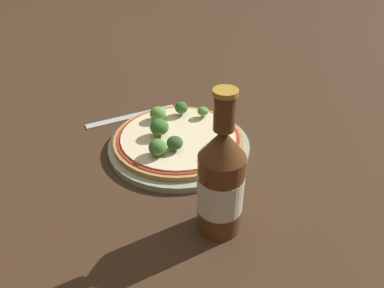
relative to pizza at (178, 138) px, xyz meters
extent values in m
plane|color=#3D2819|center=(0.01, 0.02, -0.02)|extent=(3.00, 3.00, 0.00)
cylinder|color=#93A384|center=(0.00, 0.00, -0.01)|extent=(0.27, 0.27, 0.01)
cylinder|color=#B77F42|center=(0.00, 0.00, 0.00)|extent=(0.24, 0.24, 0.01)
cylinder|color=maroon|center=(0.00, 0.00, 0.00)|extent=(0.23, 0.23, 0.00)
cylinder|color=beige|center=(0.00, 0.00, 0.00)|extent=(0.22, 0.22, 0.00)
cylinder|color=#6B8E51|center=(-0.02, -0.03, 0.01)|extent=(0.01, 0.01, 0.01)
ellipsoid|color=#386628|center=(-0.02, -0.03, 0.03)|extent=(0.03, 0.03, 0.03)
cylinder|color=#6B8E51|center=(-0.05, 0.06, 0.01)|extent=(0.01, 0.01, 0.01)
ellipsoid|color=#386628|center=(-0.05, 0.06, 0.02)|extent=(0.03, 0.03, 0.02)
cylinder|color=#6B8E51|center=(-0.07, 0.01, 0.01)|extent=(0.01, 0.01, 0.01)
ellipsoid|color=#568E3D|center=(-0.07, 0.01, 0.02)|extent=(0.03, 0.03, 0.03)
cylinder|color=#6B8E51|center=(0.10, 0.00, 0.01)|extent=(0.01, 0.01, 0.01)
ellipsoid|color=#568E3D|center=(0.10, 0.00, 0.02)|extent=(0.03, 0.03, 0.02)
cylinder|color=#6B8E51|center=(0.03, -0.04, 0.01)|extent=(0.01, 0.01, 0.01)
ellipsoid|color=#2D5123|center=(0.03, -0.04, 0.02)|extent=(0.03, 0.03, 0.02)
cylinder|color=#6B8E51|center=(0.02, -0.07, 0.01)|extent=(0.01, 0.01, 0.01)
ellipsoid|color=#477A33|center=(0.02, -0.07, 0.02)|extent=(0.03, 0.03, 0.03)
cylinder|color=#6B8E51|center=(-0.01, 0.08, 0.01)|extent=(0.01, 0.01, 0.01)
ellipsoid|color=#568E3D|center=(-0.01, 0.08, 0.02)|extent=(0.02, 0.02, 0.02)
cylinder|color=#563319|center=(0.19, -0.10, 0.04)|extent=(0.06, 0.06, 0.12)
cylinder|color=beige|center=(0.19, -0.10, 0.05)|extent=(0.06, 0.06, 0.06)
cone|color=#563319|center=(0.19, -0.10, 0.13)|extent=(0.06, 0.06, 0.04)
cylinder|color=#563319|center=(0.19, -0.10, 0.17)|extent=(0.03, 0.03, 0.05)
cylinder|color=#B7892D|center=(0.19, -0.10, 0.20)|extent=(0.03, 0.03, 0.01)
cube|color=#B2B2B7|center=(-0.16, 0.01, -0.02)|extent=(0.08, 0.19, 0.00)
camera|label=1|loc=(0.43, -0.41, 0.38)|focal=35.00mm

